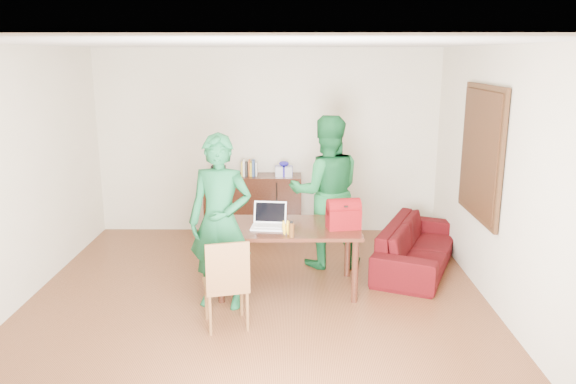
{
  "coord_description": "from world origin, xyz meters",
  "views": [
    {
      "loc": [
        0.4,
        -5.42,
        2.6
      ],
      "look_at": [
        0.33,
        0.75,
        1.09
      ],
      "focal_mm": 35.0,
      "sensor_mm": 36.0,
      "label": 1
    }
  ],
  "objects_px": {
    "person_near": "(220,222)",
    "bottle": "(291,229)",
    "table": "(288,234)",
    "chair": "(226,301)",
    "red_bag": "(343,217)",
    "sofa": "(418,245)",
    "person_far": "(326,192)",
    "laptop": "(268,224)"
  },
  "relations": [
    {
      "from": "table",
      "to": "laptop",
      "type": "bearing_deg",
      "value": -161.04
    },
    {
      "from": "table",
      "to": "chair",
      "type": "relative_size",
      "value": 1.76
    },
    {
      "from": "table",
      "to": "bottle",
      "type": "xyz_separation_m",
      "value": [
        0.04,
        -0.39,
        0.18
      ]
    },
    {
      "from": "laptop",
      "to": "bottle",
      "type": "distance_m",
      "value": 0.41
    },
    {
      "from": "table",
      "to": "red_bag",
      "type": "distance_m",
      "value": 0.65
    },
    {
      "from": "table",
      "to": "person_near",
      "type": "relative_size",
      "value": 0.87
    },
    {
      "from": "chair",
      "to": "laptop",
      "type": "xyz_separation_m",
      "value": [
        0.37,
        0.84,
        0.53
      ]
    },
    {
      "from": "bottle",
      "to": "red_bag",
      "type": "distance_m",
      "value": 0.65
    },
    {
      "from": "person_near",
      "to": "person_far",
      "type": "height_order",
      "value": "person_far"
    },
    {
      "from": "laptop",
      "to": "chair",
      "type": "bearing_deg",
      "value": -109.02
    },
    {
      "from": "chair",
      "to": "sofa",
      "type": "distance_m",
      "value": 2.74
    },
    {
      "from": "chair",
      "to": "bottle",
      "type": "distance_m",
      "value": 1.0
    },
    {
      "from": "bottle",
      "to": "person_far",
      "type": "bearing_deg",
      "value": 69.95
    },
    {
      "from": "person_near",
      "to": "laptop",
      "type": "bearing_deg",
      "value": 46.13
    },
    {
      "from": "person_far",
      "to": "person_near",
      "type": "bearing_deg",
      "value": 40.46
    },
    {
      "from": "chair",
      "to": "laptop",
      "type": "relative_size",
      "value": 2.35
    },
    {
      "from": "person_far",
      "to": "sofa",
      "type": "distance_m",
      "value": 1.34
    },
    {
      "from": "chair",
      "to": "bottle",
      "type": "relative_size",
      "value": 5.3
    },
    {
      "from": "person_near",
      "to": "table",
      "type": "bearing_deg",
      "value": 41.54
    },
    {
      "from": "person_far",
      "to": "bottle",
      "type": "xyz_separation_m",
      "value": [
        -0.42,
        -1.16,
        -0.12
      ]
    },
    {
      "from": "red_bag",
      "to": "chair",
      "type": "bearing_deg",
      "value": -154.97
    },
    {
      "from": "sofa",
      "to": "chair",
      "type": "bearing_deg",
      "value": 149.1
    },
    {
      "from": "person_near",
      "to": "laptop",
      "type": "xyz_separation_m",
      "value": [
        0.48,
        0.35,
        -0.13
      ]
    },
    {
      "from": "bottle",
      "to": "sofa",
      "type": "relative_size",
      "value": 0.09
    },
    {
      "from": "person_near",
      "to": "person_far",
      "type": "xyz_separation_m",
      "value": [
        1.16,
        1.2,
        0.03
      ]
    },
    {
      "from": "red_bag",
      "to": "sofa",
      "type": "height_order",
      "value": "red_bag"
    },
    {
      "from": "laptop",
      "to": "sofa",
      "type": "xyz_separation_m",
      "value": [
        1.83,
        0.78,
        -0.51
      ]
    },
    {
      "from": "bottle",
      "to": "red_bag",
      "type": "height_order",
      "value": "red_bag"
    },
    {
      "from": "chair",
      "to": "person_far",
      "type": "xyz_separation_m",
      "value": [
        1.05,
        1.69,
        0.68
      ]
    },
    {
      "from": "sofa",
      "to": "bottle",
      "type": "bearing_deg",
      "value": 147.53
    },
    {
      "from": "table",
      "to": "bottle",
      "type": "height_order",
      "value": "bottle"
    },
    {
      "from": "chair",
      "to": "sofa",
      "type": "height_order",
      "value": "chair"
    },
    {
      "from": "person_near",
      "to": "bottle",
      "type": "relative_size",
      "value": 10.67
    },
    {
      "from": "bottle",
      "to": "person_near",
      "type": "bearing_deg",
      "value": -176.66
    },
    {
      "from": "table",
      "to": "red_bag",
      "type": "relative_size",
      "value": 4.49
    },
    {
      "from": "table",
      "to": "laptop",
      "type": "xyz_separation_m",
      "value": [
        -0.21,
        -0.08,
        0.14
      ]
    },
    {
      "from": "person_near",
      "to": "chair",
      "type": "bearing_deg",
      "value": -68.22
    },
    {
      "from": "red_bag",
      "to": "person_near",
      "type": "bearing_deg",
      "value": -174.77
    },
    {
      "from": "table",
      "to": "person_near",
      "type": "bearing_deg",
      "value": -148.91
    },
    {
      "from": "table",
      "to": "sofa",
      "type": "xyz_separation_m",
      "value": [
        1.62,
        0.71,
        -0.38
      ]
    },
    {
      "from": "person_near",
      "to": "bottle",
      "type": "xyz_separation_m",
      "value": [
        0.74,
        0.04,
        -0.09
      ]
    },
    {
      "from": "person_near",
      "to": "red_bag",
      "type": "xyz_separation_m",
      "value": [
        1.3,
        0.36,
        -0.04
      ]
    }
  ]
}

